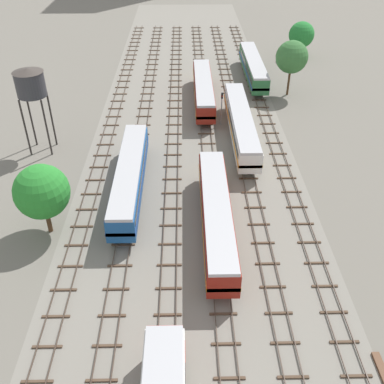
% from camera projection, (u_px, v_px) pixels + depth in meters
% --- Properties ---
extents(ground_plane, '(480.00, 480.00, 0.00)m').
position_uv_depth(ground_plane, '(190.00, 153.00, 60.49)').
color(ground_plane, slate).
extents(ballast_bed, '(27.81, 176.00, 0.01)m').
position_uv_depth(ballast_bed, '(190.00, 153.00, 60.49)').
color(ballast_bed, gray).
rests_on(ballast_bed, ground).
extents(track_far_left, '(2.40, 126.00, 0.29)m').
position_uv_depth(track_far_left, '(104.00, 149.00, 61.05)').
color(track_far_left, '#47382D').
rests_on(track_far_left, ground).
extents(track_left, '(2.40, 126.00, 0.29)m').
position_uv_depth(track_left, '(138.00, 149.00, 61.12)').
color(track_left, '#47382D').
rests_on(track_left, ground).
extents(track_centre_left, '(2.40, 126.00, 0.29)m').
position_uv_depth(track_centre_left, '(173.00, 149.00, 61.19)').
color(track_centre_left, '#47382D').
rests_on(track_centre_left, ground).
extents(track_centre, '(2.40, 126.00, 0.29)m').
position_uv_depth(track_centre, '(208.00, 148.00, 61.27)').
color(track_centre, '#47382D').
rests_on(track_centre, ground).
extents(track_centre_right, '(2.40, 126.00, 0.29)m').
position_uv_depth(track_centre_right, '(242.00, 148.00, 61.34)').
color(track_centre_right, '#47382D').
rests_on(track_centre_right, ground).
extents(track_right, '(2.40, 126.00, 0.29)m').
position_uv_depth(track_right, '(276.00, 148.00, 61.41)').
color(track_right, '#47382D').
rests_on(track_right, ground).
extents(diesel_railcar_centre_near, '(2.96, 20.50, 3.80)m').
position_uv_depth(diesel_railcar_centre_near, '(216.00, 214.00, 45.32)').
color(diesel_railcar_centre_near, maroon).
rests_on(diesel_railcar_centre_near, ground).
extents(diesel_railcar_left_mid, '(2.96, 20.50, 3.80)m').
position_uv_depth(diesel_railcar_left_mid, '(130.00, 176.00, 51.15)').
color(diesel_railcar_left_mid, '#194C8C').
rests_on(diesel_railcar_left_mid, ground).
extents(passenger_coach_centre_right_midfar, '(2.96, 22.00, 3.80)m').
position_uv_depth(passenger_coach_centre_right_midfar, '(241.00, 123.00, 62.22)').
color(passenger_coach_centre_right_midfar, white).
rests_on(passenger_coach_centre_right_midfar, ground).
extents(diesel_railcar_centre_far, '(2.96, 20.50, 3.80)m').
position_uv_depth(diesel_railcar_centre_far, '(203.00, 89.00, 72.37)').
color(diesel_railcar_centre_far, maroon).
rests_on(diesel_railcar_centre_far, ground).
extents(diesel_railcar_right_farther, '(2.96, 20.50, 3.80)m').
position_uv_depth(diesel_railcar_right_farther, '(253.00, 66.00, 81.06)').
color(diesel_railcar_right_farther, '#286638').
rests_on(diesel_railcar_right_farther, ground).
extents(water_tower, '(3.89, 3.89, 11.50)m').
position_uv_depth(water_tower, '(30.00, 83.00, 55.86)').
color(water_tower, '#2D2826').
rests_on(water_tower, ground).
extents(signal_post_nearest, '(0.28, 0.47, 5.26)m').
position_uv_depth(signal_post_nearest, '(222.00, 104.00, 65.52)').
color(signal_post_nearest, gray).
rests_on(signal_post_nearest, ground).
extents(lineside_tree_0, '(5.15, 5.15, 7.23)m').
position_uv_depth(lineside_tree_0, '(301.00, 35.00, 90.45)').
color(lineside_tree_0, '#4C331E').
rests_on(lineside_tree_0, ground).
extents(lineside_tree_1, '(5.33, 5.33, 9.23)m').
position_uv_depth(lineside_tree_1, '(292.00, 57.00, 73.23)').
color(lineside_tree_1, '#4C331E').
rests_on(lineside_tree_1, ground).
extents(lineside_tree_3, '(5.60, 5.60, 7.87)m').
position_uv_depth(lineside_tree_3, '(42.00, 192.00, 44.21)').
color(lineside_tree_3, '#4C331E').
rests_on(lineside_tree_3, ground).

